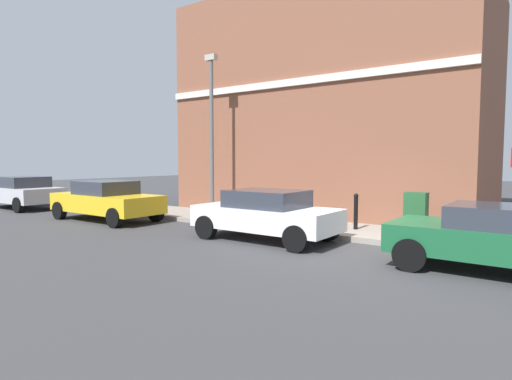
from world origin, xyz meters
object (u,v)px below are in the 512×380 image
at_px(lamppost, 212,128).
at_px(car_green, 506,237).
at_px(car_white, 266,214).
at_px(car_silver, 22,192).
at_px(bollard_near_cabinet, 356,210).
at_px(utility_cabinet, 416,216).
at_px(car_yellow, 106,200).

bearing_deg(lamppost, car_green, -104.04).
relative_size(car_white, car_silver, 0.94).
bearing_deg(car_green, car_white, -0.98).
distance_m(car_silver, bollard_near_cabinet, 14.78).
bearing_deg(bollard_near_cabinet, car_green, -121.35).
xyz_separation_m(utility_cabinet, lamppost, (0.07, 7.13, 2.62)).
height_order(bollard_near_cabinet, lamppost, lamppost).
xyz_separation_m(car_white, bollard_near_cabinet, (2.21, -1.63, -0.01)).
xyz_separation_m(car_white, utility_cabinet, (2.11, -3.32, -0.03)).
height_order(car_yellow, lamppost, lamppost).
xyz_separation_m(car_yellow, car_silver, (0.08, 6.28, 0.01)).
bearing_deg(car_white, lamppost, -29.02).
bearing_deg(bollard_near_cabinet, lamppost, 90.35).
bearing_deg(car_green, utility_cabinet, -45.23).
relative_size(car_green, bollard_near_cabinet, 3.96).
bearing_deg(car_yellow, car_silver, -0.20).
distance_m(car_green, lamppost, 9.97).
distance_m(bollard_near_cabinet, lamppost, 6.04).
distance_m(car_white, utility_cabinet, 3.93).
bearing_deg(bollard_near_cabinet, car_white, 143.59).
bearing_deg(car_green, car_silver, 0.64).
height_order(car_white, bollard_near_cabinet, car_white).
distance_m(utility_cabinet, bollard_near_cabinet, 1.69).
bearing_deg(car_yellow, lamppost, -139.23).
relative_size(bollard_near_cabinet, lamppost, 0.18).
height_order(car_white, utility_cabinet, car_white).
relative_size(car_silver, lamppost, 0.73).
xyz_separation_m(car_green, utility_cabinet, (2.27, 2.20, -0.01)).
bearing_deg(car_yellow, bollard_near_cabinet, -163.04).
height_order(car_green, utility_cabinet, utility_cabinet).
xyz_separation_m(car_silver, bollard_near_cabinet, (2.37, -14.59, -0.03)).
height_order(car_green, bollard_near_cabinet, car_green).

